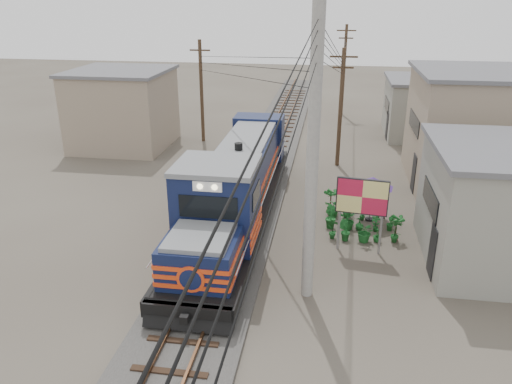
% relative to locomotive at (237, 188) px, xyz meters
% --- Properties ---
extents(ground, '(120.00, 120.00, 0.00)m').
position_rel_locomotive_xyz_m(ground, '(0.00, -4.74, -1.76)').
color(ground, '#473F35').
rests_on(ground, ground).
extents(ballast, '(3.60, 70.00, 0.16)m').
position_rel_locomotive_xyz_m(ballast, '(0.00, 5.26, -1.68)').
color(ballast, '#595651').
rests_on(ballast, ground).
extents(track, '(1.15, 70.00, 0.12)m').
position_rel_locomotive_xyz_m(track, '(0.00, 5.26, -1.50)').
color(track, '#51331E').
rests_on(track, ground).
extents(locomotive, '(3.00, 16.33, 4.05)m').
position_rel_locomotive_xyz_m(locomotive, '(0.00, 0.00, 0.00)').
color(locomotive, black).
rests_on(locomotive, ground).
extents(utility_pole_main, '(0.40, 0.40, 10.00)m').
position_rel_locomotive_xyz_m(utility_pole_main, '(3.50, -5.24, 3.24)').
color(utility_pole_main, '#9E9B93').
rests_on(utility_pole_main, ground).
extents(wooden_pole_mid, '(1.60, 0.24, 7.00)m').
position_rel_locomotive_xyz_m(wooden_pole_mid, '(4.50, 9.26, 1.92)').
color(wooden_pole_mid, '#4C3826').
rests_on(wooden_pole_mid, ground).
extents(wooden_pole_far, '(1.60, 0.24, 7.50)m').
position_rel_locomotive_xyz_m(wooden_pole_far, '(4.80, 23.26, 2.17)').
color(wooden_pole_far, '#4C3826').
rests_on(wooden_pole_far, ground).
extents(wooden_pole_left, '(1.60, 0.24, 7.00)m').
position_rel_locomotive_xyz_m(wooden_pole_left, '(-5.00, 13.26, 1.92)').
color(wooden_pole_left, '#4C3826').
rests_on(wooden_pole_left, ground).
extents(power_lines, '(9.65, 19.00, 3.30)m').
position_rel_locomotive_xyz_m(power_lines, '(-0.14, 3.75, 5.80)').
color(power_lines, black).
rests_on(power_lines, ground).
extents(shophouse_mid, '(8.40, 7.35, 6.20)m').
position_rel_locomotive_xyz_m(shophouse_mid, '(12.50, 7.26, 1.35)').
color(shophouse_mid, gray).
rests_on(shophouse_mid, ground).
extents(shophouse_back, '(6.30, 6.30, 4.20)m').
position_rel_locomotive_xyz_m(shophouse_back, '(11.00, 17.26, 0.35)').
color(shophouse_back, gray).
rests_on(shophouse_back, ground).
extents(shophouse_left, '(6.30, 6.30, 5.20)m').
position_rel_locomotive_xyz_m(shophouse_left, '(-10.00, 11.26, 0.85)').
color(shophouse_left, gray).
rests_on(shophouse_left, ground).
extents(billboard, '(2.04, 0.39, 3.16)m').
position_rel_locomotive_xyz_m(billboard, '(5.39, -1.76, 0.56)').
color(billboard, '#99999E').
rests_on(billboard, ground).
extents(market_umbrella, '(2.33, 2.33, 2.14)m').
position_rel_locomotive_xyz_m(market_umbrella, '(6.03, 1.38, 0.12)').
color(market_umbrella, black).
rests_on(market_umbrella, ground).
extents(vendor, '(0.70, 0.61, 1.62)m').
position_rel_locomotive_xyz_m(vendor, '(6.57, 1.61, -0.95)').
color(vendor, black).
rests_on(vendor, ground).
extents(plant_nursery, '(3.47, 3.44, 1.08)m').
position_rel_locomotive_xyz_m(plant_nursery, '(5.20, 0.11, -1.31)').
color(plant_nursery, '#1A5D23').
rests_on(plant_nursery, ground).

